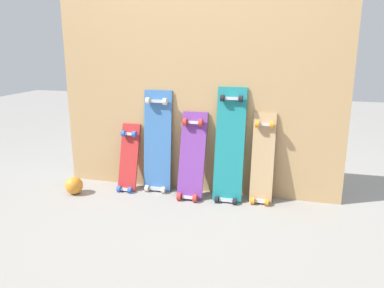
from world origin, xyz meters
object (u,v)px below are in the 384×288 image
skateboard_blue (157,145)px  skateboard_teal (229,150)px  skateboard_purple (191,160)px  rubber_ball (74,186)px  skateboard_natural (262,163)px  skateboard_red (128,162)px

skateboard_blue → skateboard_teal: 0.62m
skateboard_purple → rubber_ball: size_ratio=5.17×
skateboard_purple → skateboard_natural: 0.57m
skateboard_blue → rubber_ball: bearing=-156.0°
skateboard_purple → skateboard_teal: bearing=4.7°
skateboard_purple → skateboard_natural: (0.57, 0.04, 0.01)m
skateboard_purple → skateboard_natural: size_ratio=0.98×
skateboard_natural → skateboard_teal: bearing=-175.7°
skateboard_purple → skateboard_natural: bearing=4.5°
skateboard_red → rubber_ball: 0.49m
skateboard_red → skateboard_teal: bearing=0.3°
skateboard_blue → skateboard_natural: (0.88, -0.02, -0.07)m
skateboard_natural → skateboard_red: bearing=-178.8°
skateboard_blue → skateboard_purple: (0.31, -0.07, -0.08)m
skateboard_red → skateboard_purple: bearing=-2.1°
skateboard_teal → skateboard_natural: (0.26, 0.02, -0.09)m
skateboard_purple → skateboard_teal: (0.31, 0.03, 0.10)m
skateboard_natural → skateboard_purple: bearing=-175.5°
skateboard_blue → skateboard_teal: bearing=-3.8°
skateboard_red → rubber_ball: size_ratio=4.32×
skateboard_blue → skateboard_red: bearing=-169.7°
skateboard_teal → skateboard_natural: size_ratio=1.25×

